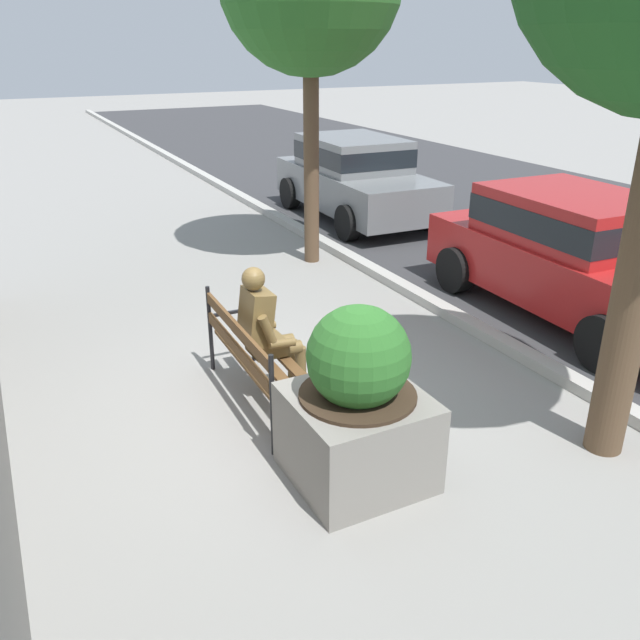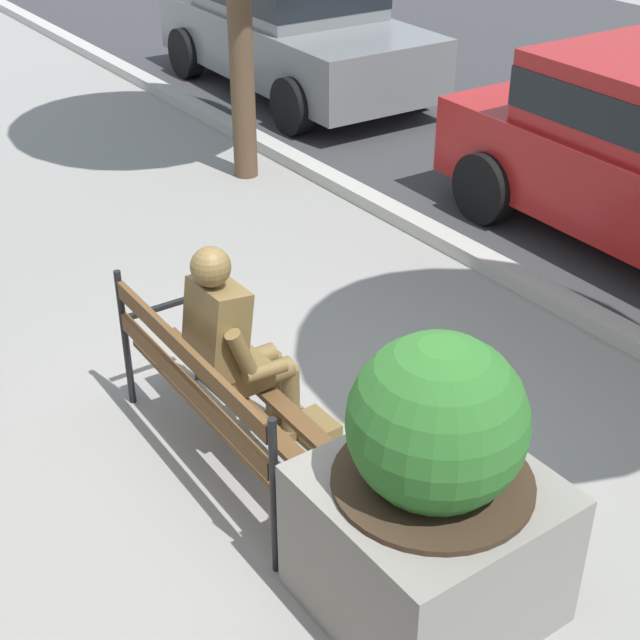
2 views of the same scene
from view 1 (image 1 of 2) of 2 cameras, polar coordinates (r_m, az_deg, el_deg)
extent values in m
plane|color=gray|center=(6.37, -3.64, -7.98)|extent=(80.00, 80.00, 0.00)
cube|color=#B2AFA8|center=(7.79, 16.31, -2.30)|extent=(60.00, 0.20, 0.12)
cube|color=brown|center=(6.30, -6.37, -3.76)|extent=(1.70, 0.14, 0.04)
cube|color=brown|center=(6.36, -4.84, -3.45)|extent=(1.70, 0.14, 0.04)
cube|color=brown|center=(6.41, -3.34, -3.14)|extent=(1.70, 0.14, 0.04)
cube|color=brown|center=(6.20, -7.22, -2.52)|extent=(1.70, 0.07, 0.11)
cube|color=brown|center=(6.11, -7.32, -0.66)|extent=(1.70, 0.07, 0.11)
cylinder|color=black|center=(7.26, -5.83, -1.92)|extent=(0.04, 0.04, 0.45)
cylinder|color=black|center=(7.03, -9.50, -0.76)|extent=(0.04, 0.04, 0.95)
cube|color=black|center=(7.04, -7.48, 0.70)|extent=(0.05, 0.48, 0.03)
cylinder|color=black|center=(5.83, 0.26, -8.56)|extent=(0.04, 0.04, 0.45)
cylinder|color=black|center=(5.54, -4.15, -7.45)|extent=(0.04, 0.04, 0.95)
cube|color=black|center=(5.55, -1.59, -5.56)|extent=(0.05, 0.48, 0.03)
cube|color=brown|center=(6.39, -4.65, -2.18)|extent=(0.34, 0.32, 0.16)
cube|color=brown|center=(6.23, -5.58, 0.30)|extent=(0.36, 0.30, 0.55)
sphere|color=brown|center=(6.09, -5.81, 3.58)|extent=(0.22, 0.22, 0.22)
cylinder|color=brown|center=(6.44, -6.15, 0.60)|extent=(0.09, 0.18, 0.29)
cylinder|color=brown|center=(6.57, -4.99, -0.52)|extent=(0.08, 0.27, 0.10)
cylinder|color=brown|center=(6.07, -4.60, -0.81)|extent=(0.09, 0.18, 0.29)
cylinder|color=brown|center=(6.18, -3.32, -2.04)|extent=(0.08, 0.27, 0.10)
cylinder|color=brown|center=(6.54, -3.82, -1.95)|extent=(0.14, 0.37, 0.14)
cylinder|color=brown|center=(6.72, -2.36, -3.73)|extent=(0.11, 0.11, 0.50)
cube|color=brown|center=(6.84, -1.88, -5.24)|extent=(0.11, 0.24, 0.07)
cylinder|color=brown|center=(6.39, -3.16, -2.56)|extent=(0.14, 0.37, 0.14)
cylinder|color=brown|center=(6.58, -1.68, -4.37)|extent=(0.11, 0.11, 0.50)
cube|color=brown|center=(6.70, -1.20, -5.89)|extent=(0.11, 0.24, 0.07)
cube|color=brown|center=(6.59, -0.38, -5.95)|extent=(0.28, 0.18, 0.16)
cube|color=gray|center=(5.32, 3.19, -10.11)|extent=(1.02, 1.02, 0.75)
cylinder|color=#38281C|center=(5.12, 3.28, -6.48)|extent=(0.92, 0.92, 0.03)
sphere|color=#2D6B28|center=(4.97, 3.37, -3.20)|extent=(0.80, 0.80, 0.80)
cylinder|color=brown|center=(10.27, -0.76, 13.58)|extent=(0.23, 0.23, 3.15)
cylinder|color=brown|center=(5.72, 25.71, 3.24)|extent=(0.32, 0.32, 3.13)
cube|color=slate|center=(13.14, 3.11, 11.39)|extent=(4.16, 1.85, 0.70)
cube|color=slate|center=(13.16, 2.86, 14.28)|extent=(2.19, 1.64, 0.60)
cube|color=black|center=(13.16, 2.86, 14.28)|extent=(2.20, 1.66, 0.33)
cylinder|color=black|center=(12.52, 9.45, 9.16)|extent=(0.65, 0.24, 0.64)
cylinder|color=black|center=(11.68, 2.42, 8.43)|extent=(0.65, 0.24, 0.64)
cylinder|color=black|center=(14.74, 3.62, 11.52)|extent=(0.65, 0.24, 0.64)
cylinder|color=black|center=(14.03, -2.63, 10.95)|extent=(0.65, 0.24, 0.64)
cube|color=#B21E1E|center=(8.91, 21.26, 4.07)|extent=(4.16, 1.85, 0.70)
cube|color=#B21E1E|center=(8.84, 21.19, 8.35)|extent=(2.19, 1.64, 0.60)
cube|color=black|center=(8.84, 21.19, 8.35)|extent=(2.20, 1.66, 0.33)
cylinder|color=black|center=(7.59, 23.40, -1.90)|extent=(0.65, 0.24, 0.64)
cylinder|color=black|center=(10.47, 19.25, 5.39)|extent=(0.65, 0.24, 0.64)
cylinder|color=black|center=(9.40, 11.65, 4.28)|extent=(0.65, 0.24, 0.64)
camera|label=2|loc=(1.51, -30.62, 28.57)|focal=52.08mm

